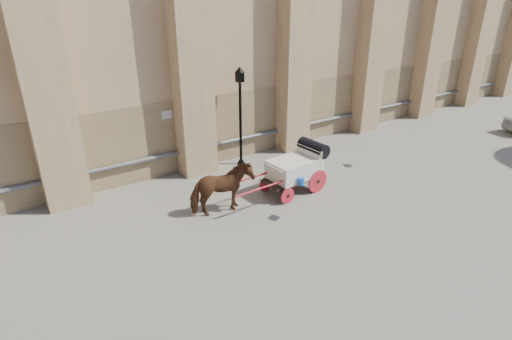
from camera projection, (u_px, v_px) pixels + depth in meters
ground at (268, 198)px, 14.39m from camera, size 90.00×90.00×0.00m
horse at (222, 190)px, 13.06m from camera, size 2.16×1.19×1.74m
carriage at (297, 166)px, 14.62m from camera, size 4.11×1.50×1.78m
street_lamp at (240, 114)px, 16.47m from camera, size 0.39×0.39×4.15m
drain_grate_near at (274, 218)px, 13.10m from camera, size 0.42×0.42×0.01m
drain_grate_far at (348, 166)px, 17.15m from camera, size 0.41×0.41×0.01m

